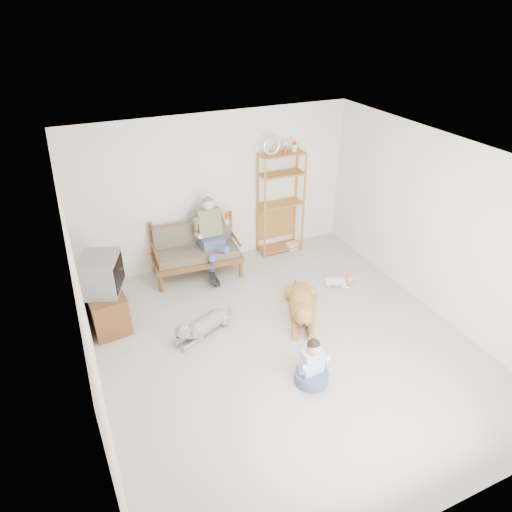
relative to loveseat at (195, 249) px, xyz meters
name	(u,v)px	position (x,y,z in m)	size (l,w,h in m)	color
floor	(286,345)	(0.56, -2.37, -0.49)	(5.50, 5.50, 0.00)	beige
ceiling	(294,161)	(0.56, -2.37, 2.21)	(5.50, 5.50, 0.00)	white
wall_back	(216,190)	(0.56, 0.38, 0.86)	(5.00, 5.00, 0.00)	silver
wall_front	(450,426)	(0.56, -5.12, 0.86)	(5.00, 5.00, 0.00)	silver
wall_left	(84,313)	(-1.94, -2.37, 0.86)	(5.50, 5.50, 0.00)	silver
wall_right	(440,228)	(3.06, -2.37, 0.86)	(5.50, 5.50, 0.00)	silver
loveseat	(195,249)	(0.00, 0.00, 0.00)	(1.55, 0.83, 0.95)	brown
man	(212,243)	(0.25, -0.19, 0.16)	(0.53, 0.76, 1.24)	#4C5A8B
etagere	(281,203)	(1.74, 0.18, 0.50)	(0.86, 0.37, 2.24)	#A16432
book_stack	(292,246)	(1.97, 0.10, -0.42)	(0.21, 0.15, 0.13)	white
tv_stand	(106,307)	(-1.67, -0.83, -0.19)	(0.58, 0.94, 0.60)	brown
crt_tv	(101,274)	(-1.63, -0.81, 0.38)	(0.70, 0.78, 0.53)	slate
wall_outlet	(153,257)	(-0.69, 0.36, -0.19)	(0.12, 0.02, 0.08)	white
golden_retriever	(302,306)	(1.09, -1.86, -0.29)	(0.82, 1.44, 0.47)	#B17B3D
shaggy_dog	(202,326)	(-0.44, -1.64, -0.34)	(1.11, 0.63, 0.36)	silver
terrier	(340,281)	(2.10, -1.39, -0.39)	(0.53, 0.42, 0.23)	white
child	(312,367)	(0.54, -3.12, -0.24)	(0.44, 0.44, 0.69)	#4C5A8B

